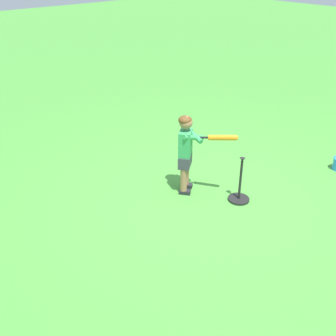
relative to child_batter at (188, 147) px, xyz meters
name	(u,v)px	position (x,y,z in m)	size (l,w,h in m)	color
ground_plane	(214,198)	(-0.37, -0.14, -0.65)	(40.00, 40.00, 0.00)	#479338
child_batter	(188,147)	(0.00, 0.00, 0.00)	(0.72, 0.52, 1.08)	#232328
batting_tee	(239,193)	(-0.63, -0.35, -0.55)	(0.28, 0.28, 0.62)	black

